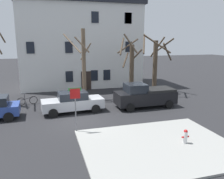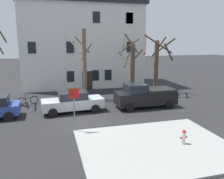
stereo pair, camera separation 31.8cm
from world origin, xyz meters
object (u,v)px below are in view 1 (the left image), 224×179
object	(u,v)px
tree_bare_end	(156,62)
car_silver_sedan	(73,102)
fire_hydrant	(185,136)
tree_bare_far	(131,66)
tree_bare_mid	(83,63)
street_sign_pole	(75,102)
bicycle_leaning	(27,101)
pickup_truck_black	(145,96)
building_main	(80,38)

from	to	relation	value
tree_bare_end	car_silver_sedan	distance (m)	10.53
fire_hydrant	tree_bare_far	bearing A→B (deg)	83.79
tree_bare_mid	car_silver_sedan	bearing A→B (deg)	-112.22
tree_bare_end	street_sign_pole	distance (m)	12.94
tree_bare_far	street_sign_pole	xyz separation A→B (m)	(-6.73, -8.42, -1.03)
tree_bare_far	bicycle_leaning	bearing A→B (deg)	-174.46
pickup_truck_black	bicycle_leaning	distance (m)	10.25
building_main	tree_bare_far	distance (m)	8.68
tree_bare_end	fire_hydrant	bearing A→B (deg)	-109.04
bicycle_leaning	tree_bare_far	bearing A→B (deg)	5.54
tree_bare_end	bicycle_leaning	xyz separation A→B (m)	(-12.86, -1.15, -2.94)
tree_bare_mid	bicycle_leaning	bearing A→B (deg)	-174.33
building_main	bicycle_leaning	size ratio (longest dim) A/B	8.56
building_main	pickup_truck_black	xyz separation A→B (m)	(3.59, -11.60, -4.83)
pickup_truck_black	building_main	bearing A→B (deg)	107.21
pickup_truck_black	street_sign_pole	distance (m)	7.57
bicycle_leaning	building_main	bearing A→B (deg)	53.49
bicycle_leaning	tree_bare_mid	bearing A→B (deg)	5.67
car_silver_sedan	fire_hydrant	bearing A→B (deg)	-55.99
pickup_truck_black	street_sign_pole	size ratio (longest dim) A/B	1.81
tree_bare_mid	tree_bare_far	xyz separation A→B (m)	(4.90, 0.46, -0.49)
building_main	tree_bare_mid	size ratio (longest dim) A/B	2.21
building_main	tree_bare_end	world-z (taller)	building_main
car_silver_sedan	tree_bare_mid	bearing A→B (deg)	67.78
building_main	tree_bare_end	xyz separation A→B (m)	(6.83, -7.00, -2.52)
building_main	pickup_truck_black	bearing A→B (deg)	-72.79
building_main	pickup_truck_black	world-z (taller)	building_main
pickup_truck_black	street_sign_pole	xyz separation A→B (m)	(-6.35, -4.00, 0.98)
street_sign_pole	fire_hydrant	bearing A→B (deg)	-31.72
car_silver_sedan	pickup_truck_black	distance (m)	6.04
building_main	car_silver_sedan	size ratio (longest dim) A/B	3.00
tree_bare_mid	tree_bare_end	distance (m)	7.78
building_main	tree_bare_far	xyz separation A→B (m)	(3.98, -7.18, -2.82)
tree_bare_end	tree_bare_far	bearing A→B (deg)	-176.37
street_sign_pole	bicycle_leaning	xyz separation A→B (m)	(-3.28, 7.45, -1.60)
tree_bare_far	pickup_truck_black	world-z (taller)	tree_bare_far
pickup_truck_black	fire_hydrant	distance (m)	7.44
tree_bare_far	fire_hydrant	distance (m)	12.11
car_silver_sedan	fire_hydrant	xyz separation A→B (m)	(5.14, -7.61, -0.30)
tree_bare_mid	fire_hydrant	size ratio (longest dim) A/B	8.54
tree_bare_mid	building_main	bearing A→B (deg)	83.11
tree_bare_far	tree_bare_end	size ratio (longest dim) A/B	0.99
fire_hydrant	street_sign_pole	bearing A→B (deg)	148.28
car_silver_sedan	street_sign_pole	size ratio (longest dim) A/B	1.73
pickup_truck_black	fire_hydrant	world-z (taller)	pickup_truck_black
tree_bare_far	bicycle_leaning	distance (m)	10.40
tree_bare_end	pickup_truck_black	xyz separation A→B (m)	(-3.23, -4.60, -2.32)
building_main	street_sign_pole	distance (m)	16.30
tree_bare_far	car_silver_sedan	world-z (taller)	tree_bare_far
tree_bare_far	bicycle_leaning	xyz separation A→B (m)	(-10.02, -0.97, -2.64)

